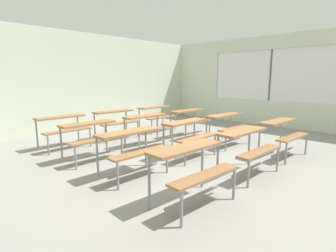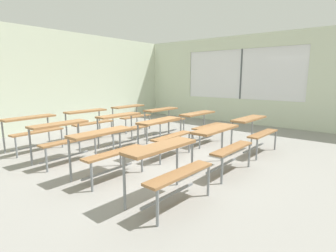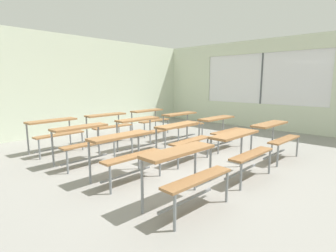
# 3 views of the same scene
# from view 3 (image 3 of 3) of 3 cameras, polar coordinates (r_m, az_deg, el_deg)

# --- Properties ---
(ground) EXTENTS (10.00, 9.00, 0.05)m
(ground) POSITION_cam_3_polar(r_m,az_deg,el_deg) (5.29, 1.76, -8.26)
(ground) COLOR gray
(wall_back) EXTENTS (10.00, 0.12, 3.00)m
(wall_back) POSITION_cam_3_polar(r_m,az_deg,el_deg) (8.68, -21.45, 8.32)
(wall_back) COLOR beige
(wall_back) RESTS_ON ground
(wall_right) EXTENTS (0.12, 9.00, 3.00)m
(wall_right) POSITION_cam_3_polar(r_m,az_deg,el_deg) (9.35, 23.24, 7.93)
(wall_right) COLOR beige
(wall_right) RESTS_ON ground
(desk_bench_r0c0) EXTENTS (1.13, 0.64, 0.74)m
(desk_bench_r0c0) POSITION_cam_3_polar(r_m,az_deg,el_deg) (3.35, 3.78, -8.43)
(desk_bench_r0c0) COLOR olive
(desk_bench_r0c0) RESTS_ON ground
(desk_bench_r0c1) EXTENTS (1.11, 0.62, 0.74)m
(desk_bench_r0c1) POSITION_cam_3_polar(r_m,az_deg,el_deg) (4.55, 15.51, -3.89)
(desk_bench_r0c1) COLOR olive
(desk_bench_r0c1) RESTS_ON ground
(desk_bench_r0c2) EXTENTS (1.13, 0.64, 0.74)m
(desk_bench_r0c2) POSITION_cam_3_polar(r_m,az_deg,el_deg) (5.87, 22.19, -1.24)
(desk_bench_r0c2) COLOR olive
(desk_bench_r0c2) RESTS_ON ground
(desk_bench_r1c0) EXTENTS (1.11, 0.60, 0.74)m
(desk_bench_r1c0) POSITION_cam_3_polar(r_m,az_deg,el_deg) (4.31, -9.38, -4.40)
(desk_bench_r1c0) COLOR olive
(desk_bench_r1c0) RESTS_ON ground
(desk_bench_r1c1) EXTENTS (1.12, 0.62, 0.74)m
(desk_bench_r1c1) POSITION_cam_3_polar(r_m,az_deg,el_deg) (5.33, 3.09, -1.58)
(desk_bench_r1c1) COLOR olive
(desk_bench_r1c1) RESTS_ON ground
(desk_bench_r1c2) EXTENTS (1.12, 0.64, 0.74)m
(desk_bench_r1c2) POSITION_cam_3_polar(r_m,az_deg,el_deg) (6.45, 11.31, 0.21)
(desk_bench_r1c2) COLOR olive
(desk_bench_r1c2) RESTS_ON ground
(desk_bench_r2c0) EXTENTS (1.10, 0.60, 0.74)m
(desk_bench_r2c0) POSITION_cam_3_polar(r_m,az_deg,el_deg) (5.33, -17.96, -2.04)
(desk_bench_r2c0) COLOR olive
(desk_bench_r2c0) RESTS_ON ground
(desk_bench_r2c1) EXTENTS (1.12, 0.63, 0.74)m
(desk_bench_r2c1) POSITION_cam_3_polar(r_m,az_deg,el_deg) (6.17, -5.91, -0.08)
(desk_bench_r2c1) COLOR olive
(desk_bench_r2c1) RESTS_ON ground
(desk_bench_r2c2) EXTENTS (1.12, 0.62, 0.74)m
(desk_bench_r2c2) POSITION_cam_3_polar(r_m,az_deg,el_deg) (7.20, 3.21, 1.35)
(desk_bench_r2c2) COLOR olive
(desk_bench_r2c2) RESTS_ON ground
(desk_bench_r3c0) EXTENTS (1.12, 0.63, 0.74)m
(desk_bench_r3c0) POSITION_cam_3_polar(r_m,az_deg,el_deg) (6.46, -23.46, -0.39)
(desk_bench_r3c0) COLOR olive
(desk_bench_r3c0) RESTS_ON ground
(desk_bench_r3c1) EXTENTS (1.12, 0.63, 0.74)m
(desk_bench_r3c1) POSITION_cam_3_polar(r_m,az_deg,el_deg) (7.15, -12.87, 1.06)
(desk_bench_r3c1) COLOR olive
(desk_bench_r3c1) RESTS_ON ground
(desk_bench_r3c2) EXTENTS (1.11, 0.60, 0.74)m
(desk_bench_r3c2) POSITION_cam_3_polar(r_m,az_deg,el_deg) (8.03, -4.02, 2.20)
(desk_bench_r3c2) COLOR olive
(desk_bench_r3c2) RESTS_ON ground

